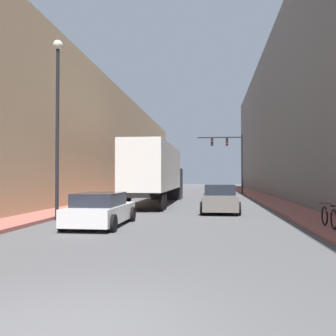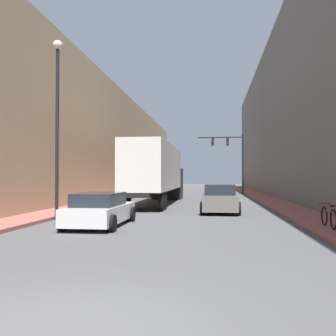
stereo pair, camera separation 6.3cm
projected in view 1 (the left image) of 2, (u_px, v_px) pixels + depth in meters
ground_plane at (67, 332)px, 4.77m from camera, size 200.00×200.00×0.00m
sidewalk_right at (263, 198)px, 33.80m from camera, size 2.06×80.00×0.15m
sidewalk_left at (124, 197)px, 35.32m from camera, size 2.06×80.00×0.15m
building_right at (309, 110)px, 33.51m from camera, size 6.00×80.00×15.91m
building_left at (84, 140)px, 35.92m from camera, size 6.00×80.00×10.97m
semi_truck at (157, 172)px, 27.62m from camera, size 2.57×14.80×4.18m
sedan_car at (101, 210)px, 15.11m from camera, size 2.09×4.55×1.34m
suv_car at (220, 199)px, 20.89m from camera, size 2.08×4.61×1.56m
traffic_signal_gantry at (232, 154)px, 43.20m from camera, size 5.24×0.35×6.87m
street_lamp at (57, 107)px, 17.24m from camera, size 0.44×0.44×8.32m
parked_bicycle at (329, 217)px, 13.50m from camera, size 0.44×1.82×0.86m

